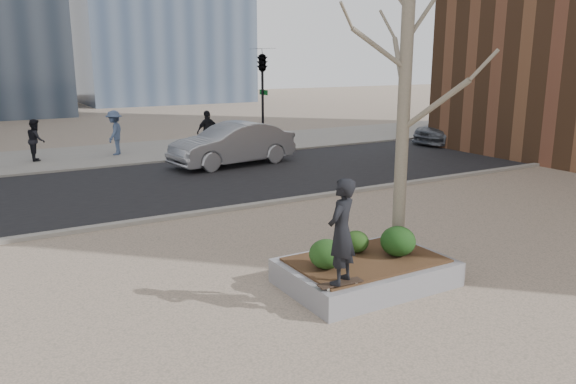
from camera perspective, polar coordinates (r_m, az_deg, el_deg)
ground at (r=10.10m, az=3.29°, el=-10.40°), size 120.00×120.00×0.00m
street at (r=18.86m, az=-13.63°, el=0.61°), size 60.00×8.00×0.02m
far_sidewalk at (r=25.54m, az=-18.18°, el=3.62°), size 60.00×6.00×0.02m
planter at (r=10.55m, az=7.90°, el=-8.10°), size 3.00×2.00×0.45m
planter_mulch at (r=10.47m, az=7.94°, el=-6.85°), size 2.70×1.70×0.04m
sycamore_tree at (r=10.70m, az=11.84°, el=11.63°), size 2.80×2.80×6.60m
shrub_left at (r=9.86m, az=3.92°, el=-6.31°), size 0.61×0.61×0.52m
shrub_middle at (r=10.74m, az=6.92°, el=-5.02°), size 0.48×0.48×0.41m
shrub_right at (r=10.65m, az=11.11°, el=-4.92°), size 0.66×0.66×0.56m
skateboard at (r=9.30m, az=5.33°, el=-9.34°), size 0.79×0.26×0.08m
skateboarder at (r=8.98m, az=5.45°, el=-4.01°), size 0.76×0.68×1.73m
car_silver at (r=21.91m, az=-5.67°, el=4.87°), size 5.12×2.39×1.62m
car_third at (r=28.89m, az=16.83°, el=6.25°), size 5.07×2.33×1.44m
pedestrian_a at (r=24.90m, az=-24.23°, el=4.86°), size 0.69×0.86×1.68m
pedestrian_b at (r=25.20m, az=-17.19°, el=5.78°), size 1.21×1.41×1.90m
pedestrian_c at (r=24.82m, az=-8.13°, el=6.08°), size 1.14×0.62×1.85m
traffic_light_far at (r=25.20m, az=-2.59°, el=9.28°), size 0.60×2.48×4.50m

